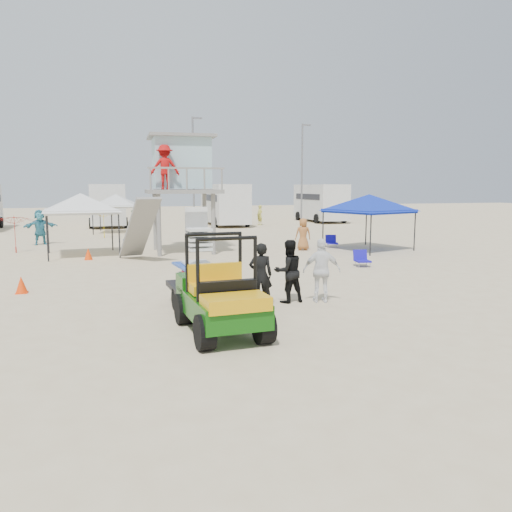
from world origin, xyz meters
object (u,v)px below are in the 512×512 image
object	(u,v)px
surf_trailer	(200,272)
lifeguard_tower	(180,167)
canopy_blue	(369,197)
utility_cart	(220,289)
man_left	(261,275)

from	to	relation	value
surf_trailer	lifeguard_tower	xyz separation A→B (m)	(1.14, 11.21, 3.03)
lifeguard_tower	canopy_blue	bearing A→B (deg)	-11.96
utility_cart	man_left	world-z (taller)	utility_cart
surf_trailer	canopy_blue	size ratio (longest dim) A/B	0.65
utility_cart	surf_trailer	xyz separation A→B (m)	(0.00, 2.34, -0.04)
man_left	lifeguard_tower	world-z (taller)	lifeguard_tower
canopy_blue	surf_trailer	bearing A→B (deg)	-136.98
utility_cart	man_left	size ratio (longest dim) A/B	1.68
surf_trailer	lifeguard_tower	distance (m)	11.67
utility_cart	man_left	distance (m)	2.55
surf_trailer	lifeguard_tower	bearing A→B (deg)	84.17
utility_cart	man_left	xyz separation A→B (m)	(1.52, 2.04, -0.13)
man_left	canopy_blue	world-z (taller)	canopy_blue
utility_cart	canopy_blue	distance (m)	15.45
utility_cart	canopy_blue	bearing A→B (deg)	49.39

